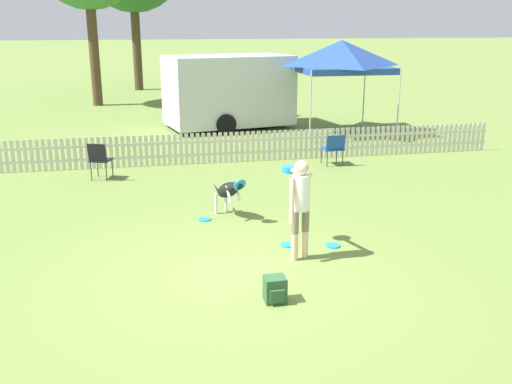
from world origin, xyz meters
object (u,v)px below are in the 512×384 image
frisbee_midfield (288,245)px  canopy_tent_main (341,56)px  handler_person (300,197)px  frisbee_near_dog (333,245)px  folding_chair_center (334,147)px  frisbee_near_handler (205,219)px  backpack_on_grass (275,289)px  equipment_trailer (228,90)px  leaping_dog (228,190)px  folding_chair_blue_left (99,158)px

frisbee_midfield → canopy_tent_main: canopy_tent_main is taller
handler_person → frisbee_midfield: 1.12m
frisbee_near_dog → canopy_tent_main: canopy_tent_main is taller
frisbee_near_dog → folding_chair_center: folding_chair_center is taller
handler_person → canopy_tent_main: (4.18, 9.99, 1.53)m
frisbee_near_handler → backpack_on_grass: backpack_on_grass is taller
backpack_on_grass → frisbee_midfield: bearing=70.6°
frisbee_near_handler → equipment_trailer: bearing=78.4°
frisbee_near_handler → frisbee_midfield: bearing=-52.0°
handler_person → backpack_on_grass: (-0.71, -1.39, -0.83)m
frisbee_near_dog → equipment_trailer: bearing=89.9°
frisbee_midfield → backpack_on_grass: 2.02m
leaping_dog → backpack_on_grass: leaping_dog is taller
equipment_trailer → frisbee_near_handler: bearing=-112.7°
frisbee_midfield → backpack_on_grass: (-0.67, -1.90, 0.16)m
handler_person → equipment_trailer: bearing=66.7°
leaping_dog → frisbee_near_handler: size_ratio=4.64×
frisbee_midfield → folding_chair_center: size_ratio=0.29×
handler_person → frisbee_near_dog: bearing=5.6°
handler_person → leaping_dog: 2.32m
frisbee_near_handler → frisbee_near_dog: (1.95, -1.75, 0.00)m
canopy_tent_main → equipment_trailer: bearing=153.9°
equipment_trailer → folding_chair_blue_left: bearing=-134.0°
handler_person → canopy_tent_main: size_ratio=0.52×
frisbee_near_handler → folding_chair_center: (3.79, 3.60, 0.48)m
frisbee_near_dog → folding_chair_center: (1.83, 5.35, 0.48)m
folding_chair_blue_left → equipment_trailer: 7.52m
backpack_on_grass → equipment_trailer: size_ratio=0.07×
leaping_dog → folding_chair_center: 4.85m
frisbee_near_dog → leaping_dog: bearing=129.3°
backpack_on_grass → canopy_tent_main: bearing=66.7°
folding_chair_blue_left → folding_chair_center: (5.87, 0.26, -0.05)m
frisbee_near_handler → backpack_on_grass: size_ratio=0.70×
frisbee_near_handler → frisbee_near_dog: size_ratio=1.00×
frisbee_near_dog → backpack_on_grass: (-1.40, -1.71, 0.16)m
frisbee_near_dog → handler_person: bearing=-154.6°
folding_chair_blue_left → equipment_trailer: equipment_trailer is taller
equipment_trailer → leaping_dog: bearing=-110.0°
leaping_dog → folding_chair_center: leaping_dog is taller
canopy_tent_main → backpack_on_grass: bearing=-113.3°
frisbee_near_dog → backpack_on_grass: 2.22m
frisbee_near_dog → folding_chair_blue_left: size_ratio=0.27×
handler_person → frisbee_near_handler: handler_person is taller
handler_person → equipment_trailer: (0.71, 11.69, 0.31)m
leaping_dog → equipment_trailer: equipment_trailer is taller
handler_person → folding_chair_center: size_ratio=1.92×
canopy_tent_main → leaping_dog: bearing=-122.3°
leaping_dog → frisbee_near_handler: (-0.48, -0.06, -0.53)m
leaping_dog → equipment_trailer: 9.71m
frisbee_near_handler → frisbee_midfield: (1.22, -1.57, 0.00)m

